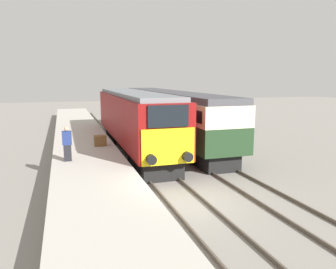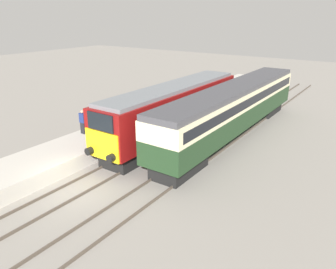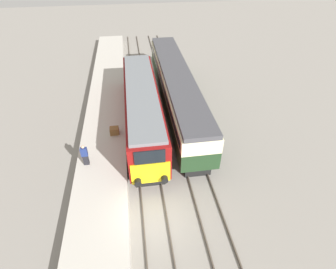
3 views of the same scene
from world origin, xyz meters
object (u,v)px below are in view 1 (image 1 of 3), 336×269
(locomotive, at_px, (134,119))
(passenger_carriage, at_px, (170,111))
(luggage_crate, at_px, (100,141))
(person_on_platform, at_px, (67,144))

(locomotive, relative_size, passenger_carriage, 0.78)
(locomotive, bearing_deg, luggage_crate, -146.38)
(locomotive, xyz_separation_m, person_on_platform, (-4.30, -4.82, -0.49))
(person_on_platform, height_order, luggage_crate, person_on_platform)
(locomotive, distance_m, person_on_platform, 6.48)
(person_on_platform, bearing_deg, luggage_crate, 59.52)
(person_on_platform, xyz_separation_m, luggage_crate, (1.89, 3.22, -0.53))
(passenger_carriage, height_order, luggage_crate, passenger_carriage)
(passenger_carriage, distance_m, luggage_crate, 7.45)
(passenger_carriage, distance_m, person_on_platform, 10.94)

